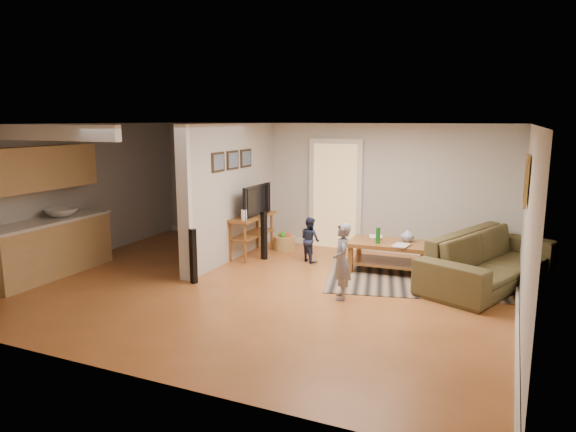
% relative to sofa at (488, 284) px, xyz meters
% --- Properties ---
extents(ground, '(7.50, 7.50, 0.00)m').
position_rel_sofa_xyz_m(ground, '(-3.30, -1.65, 0.00)').
color(ground, brown).
rests_on(ground, ground).
extents(room_shell, '(7.54, 6.02, 2.52)m').
position_rel_sofa_xyz_m(room_shell, '(-4.37, -1.22, 1.46)').
color(room_shell, silver).
rests_on(room_shell, ground).
extents(area_rug, '(3.17, 2.62, 0.01)m').
position_rel_sofa_xyz_m(area_rug, '(-1.14, -0.18, 0.01)').
color(area_rug, black).
rests_on(area_rug, ground).
extents(sofa, '(2.06, 2.98, 0.81)m').
position_rel_sofa_xyz_m(sofa, '(0.00, 0.00, 0.00)').
color(sofa, '#423721').
rests_on(sofa, ground).
extents(coffee_table, '(1.38, 0.85, 0.80)m').
position_rel_sofa_xyz_m(coffee_table, '(-1.58, 0.03, 0.41)').
color(coffee_table, brown).
rests_on(coffee_table, ground).
extents(tv_console, '(0.49, 1.26, 1.08)m').
position_rel_sofa_xyz_m(tv_console, '(-4.24, 0.03, 0.72)').
color(tv_console, brown).
rests_on(tv_console, ground).
extents(speaker_left, '(0.11, 0.11, 0.88)m').
position_rel_sofa_xyz_m(speaker_left, '(-4.30, -1.85, 0.44)').
color(speaker_left, black).
rests_on(speaker_left, ground).
extents(speaker_right, '(0.11, 0.11, 0.91)m').
position_rel_sofa_xyz_m(speaker_right, '(-3.91, -0.12, 0.45)').
color(speaker_right, black).
rests_on(speaker_right, ground).
extents(toy_basket, '(0.43, 0.43, 0.38)m').
position_rel_sofa_xyz_m(toy_basket, '(-3.85, 0.67, 0.16)').
color(toy_basket, olive).
rests_on(toy_basket, ground).
extents(child, '(0.40, 0.48, 1.12)m').
position_rel_sofa_xyz_m(child, '(-1.93, -1.58, 0.00)').
color(child, gray).
rests_on(child, ground).
extents(toddler, '(0.51, 0.48, 0.83)m').
position_rel_sofa_xyz_m(toddler, '(-3.07, 0.08, 0.00)').
color(toddler, '#1E243F').
rests_on(toddler, ground).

